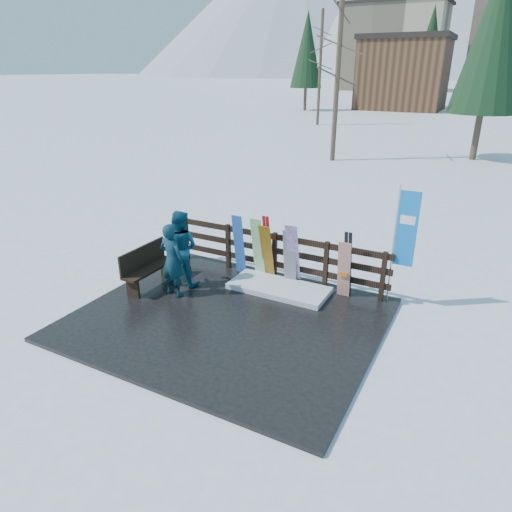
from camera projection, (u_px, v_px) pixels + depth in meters
The scene contains 17 objects.
ground at pixel (228, 320), 9.42m from camera, with size 700.00×700.00×0.00m, color white.
deck at pixel (228, 319), 9.40m from camera, with size 6.00×5.00×0.08m, color black.
fence at pixel (275, 252), 10.93m from camera, with size 5.60×0.10×1.15m.
snow_patch at pixel (279, 288), 10.49m from camera, with size 2.28×1.00×0.12m, color white.
bench at pixel (147, 265), 10.55m from camera, with size 0.41×1.50×0.97m.
snowboard_0 at pixel (239, 245), 11.08m from camera, with size 0.27×0.03×1.55m, color blue.
snowboard_1 at pixel (258, 248), 10.85m from camera, with size 0.28×0.03×1.57m, color white.
snowboard_2 at pixel (267, 253), 10.77m from camera, with size 0.29×0.03×1.45m, color #FF9C09.
snowboard_3 at pixel (293, 255), 10.46m from camera, with size 0.29×0.03×1.57m, color silver.
snowboard_4 at pixel (290, 258), 10.53m from camera, with size 0.30×0.03×1.37m, color black.
snowboard_5 at pixel (344, 270), 9.97m from camera, with size 0.28×0.03×1.33m, color silver.
ski_pair_a at pixel (267, 247), 10.80m from camera, with size 0.16×0.26×1.62m.
ski_pair_b at pixel (348, 264), 9.96m from camera, with size 0.17×0.31×1.56m.
rental_flag at pixel (403, 233), 9.35m from camera, with size 0.45×0.04×2.60m.
person_front at pixel (172, 260), 10.01m from camera, with size 0.61×0.40×1.68m, color #12484A.
person_back at pixel (180, 248), 10.51m from camera, with size 0.88×0.68×1.80m, color navy.
resort_buildings at pixel (505, 44), 99.47m from camera, with size 73.00×87.60×22.60m.
Camera 1 is at (4.36, -6.97, 4.82)m, focal length 32.00 mm.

